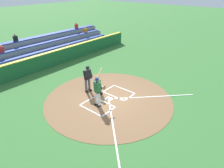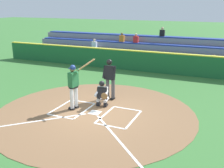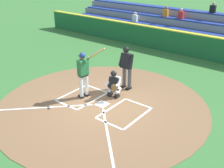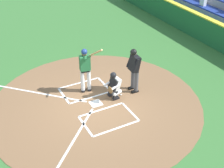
{
  "view_description": "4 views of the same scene",
  "coord_description": "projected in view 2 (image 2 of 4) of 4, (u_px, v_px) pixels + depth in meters",
  "views": [
    {
      "loc": [
        8.09,
        6.92,
        6.56
      ],
      "look_at": [
        -0.47,
        -0.12,
        0.85
      ],
      "focal_mm": 31.49,
      "sensor_mm": 36.0,
      "label": 1
    },
    {
      "loc": [
        -4.64,
        8.91,
        4.2
      ],
      "look_at": [
        -0.3,
        -1.04,
        0.96
      ],
      "focal_mm": 43.3,
      "sensor_mm": 36.0,
      "label": 2
    },
    {
      "loc": [
        -6.01,
        7.05,
        5.14
      ],
      "look_at": [
        -0.26,
        -0.28,
        0.84
      ],
      "focal_mm": 44.36,
      "sensor_mm": 36.0,
      "label": 3
    },
    {
      "loc": [
        -8.95,
        4.07,
        7.07
      ],
      "look_at": [
        -0.52,
        -0.42,
        1.05
      ],
      "focal_mm": 51.0,
      "sensor_mm": 36.0,
      "label": 4
    }
  ],
  "objects": [
    {
      "name": "catcher",
      "position": [
        102.0,
        93.0,
        11.35
      ],
      "size": [
        0.64,
        0.62,
        1.13
      ],
      "color": "black",
      "rests_on": "ground"
    },
    {
      "name": "plate_umpire",
      "position": [
        110.0,
        76.0,
        12.05
      ],
      "size": [
        0.59,
        0.43,
        1.86
      ],
      "color": "#4C4C51",
      "rests_on": "ground"
    },
    {
      "name": "dirt_circle",
      "position": [
        95.0,
        113.0,
        10.8
      ],
      "size": [
        8.0,
        8.0,
        0.01
      ],
      "primitive_type": "cylinder",
      "color": "brown",
      "rests_on": "ground"
    },
    {
      "name": "backstop_wall",
      "position": [
        148.0,
        61.0,
        17.2
      ],
      "size": [
        22.0,
        0.36,
        1.31
      ],
      "color": "#1E6033",
      "rests_on": "ground"
    },
    {
      "name": "bleacher_stand",
      "position": [
        159.0,
        54.0,
        19.56
      ],
      "size": [
        20.0,
        3.4,
        2.55
      ],
      "color": "gray",
      "rests_on": "ground"
    },
    {
      "name": "home_plate_and_chalk",
      "position": [
        84.0,
        121.0,
        10.03
      ],
      "size": [
        7.93,
        4.91,
        0.01
      ],
      "color": "white",
      "rests_on": "dirt_circle"
    },
    {
      "name": "ground_plane",
      "position": [
        95.0,
        113.0,
        10.8
      ],
      "size": [
        120.0,
        120.0,
        0.0
      ],
      "primitive_type": "plane",
      "color": "#387033"
    },
    {
      "name": "baseball",
      "position": [
        106.0,
        103.0,
        11.78
      ],
      "size": [
        0.07,
        0.07,
        0.07
      ],
      "primitive_type": "sphere",
      "color": "white",
      "rests_on": "ground"
    },
    {
      "name": "batter",
      "position": [
        74.0,
        84.0,
        10.89
      ],
      "size": [
        1.01,
        0.6,
        2.13
      ],
      "color": "white",
      "rests_on": "ground"
    }
  ]
}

